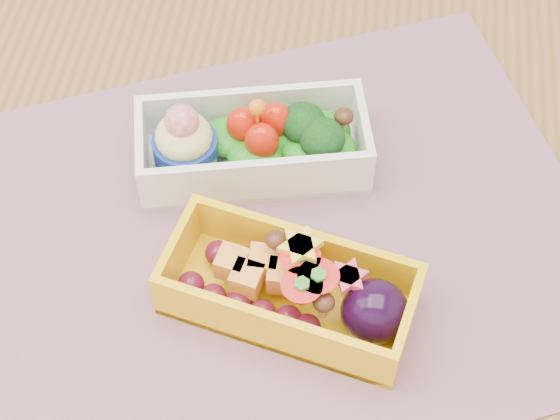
# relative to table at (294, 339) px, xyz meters

# --- Properties ---
(table) EXTENTS (1.20, 0.80, 0.75)m
(table) POSITION_rel_table_xyz_m (0.00, 0.00, 0.00)
(table) COLOR brown
(table) RESTS_ON ground
(placemat) EXTENTS (0.64, 0.57, 0.00)m
(placemat) POSITION_rel_table_xyz_m (-0.03, 0.03, 0.10)
(placemat) COLOR gray
(placemat) RESTS_ON table
(bento_white) EXTENTS (0.20, 0.13, 0.08)m
(bento_white) POSITION_rel_table_xyz_m (-0.05, 0.11, 0.13)
(bento_white) COLOR white
(bento_white) RESTS_ON placemat
(bento_yellow) EXTENTS (0.20, 0.12, 0.06)m
(bento_yellow) POSITION_rel_table_xyz_m (0.00, -0.02, 0.13)
(bento_yellow) COLOR yellow
(bento_yellow) RESTS_ON placemat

